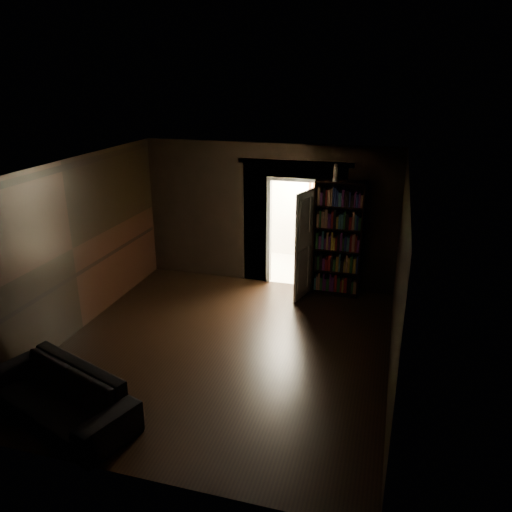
{
  "coord_description": "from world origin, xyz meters",
  "views": [
    {
      "loc": [
        2.33,
        -6.39,
        4.03
      ],
      "look_at": [
        0.28,
        0.9,
        1.24
      ],
      "focal_mm": 35.0,
      "sensor_mm": 36.0,
      "label": 1
    }
  ],
  "objects": [
    {
      "name": "sofa",
      "position": [
        -1.4,
        -2.1,
        0.41
      ],
      "size": [
        2.32,
        1.59,
        0.82
      ],
      "primitive_type": "imported",
      "rotation": [
        0.0,
        0.0,
        -0.35
      ],
      "color": "black",
      "rests_on": "ground"
    },
    {
      "name": "door",
      "position": [
        0.85,
        2.32,
        1.02
      ],
      "size": [
        0.29,
        0.83,
        2.05
      ],
      "primitive_type": "cube",
      "rotation": [
        0.0,
        0.0,
        1.28
      ],
      "color": "silver",
      "rests_on": "ground"
    },
    {
      "name": "figurine",
      "position": [
        1.3,
        2.5,
        2.36
      ],
      "size": [
        0.14,
        0.14,
        0.32
      ],
      "primitive_type": "cube",
      "rotation": [
        0.0,
        0.0,
        0.4
      ],
      "color": "white",
      "rests_on": "bookshelf"
    },
    {
      "name": "bottles",
      "position": [
        0.87,
        3.92,
        1.79
      ],
      "size": [
        0.7,
        0.18,
        0.28
      ],
      "primitive_type": "cube",
      "rotation": [
        0.0,
        0.0,
        0.13
      ],
      "color": "black",
      "rests_on": "refrigerator"
    },
    {
      "name": "kitchen_alcove",
      "position": [
        0.5,
        3.87,
        1.21
      ],
      "size": [
        2.2,
        1.8,
        2.6
      ],
      "color": "beige",
      "rests_on": "ground"
    },
    {
      "name": "refrigerator",
      "position": [
        0.83,
        4.03,
        0.82
      ],
      "size": [
        0.91,
        0.87,
        1.65
      ],
      "primitive_type": "cube",
      "rotation": [
        0.0,
        0.0,
        -0.3
      ],
      "color": "silver",
      "rests_on": "ground"
    },
    {
      "name": "bookshelf",
      "position": [
        1.4,
        2.55,
        1.1
      ],
      "size": [
        0.95,
        0.57,
        2.2
      ],
      "primitive_type": "cube",
      "rotation": [
        0.0,
        0.0,
        0.3
      ],
      "color": "black",
      "rests_on": "ground"
    },
    {
      "name": "ground",
      "position": [
        0.0,
        0.0,
        0.0
      ],
      "size": [
        5.5,
        5.5,
        0.0
      ],
      "primitive_type": "plane",
      "color": "black",
      "rests_on": "ground"
    },
    {
      "name": "room_walls",
      "position": [
        -0.01,
        1.07,
        1.68
      ],
      "size": [
        5.02,
        5.61,
        2.84
      ],
      "color": "black",
      "rests_on": "ground"
    }
  ]
}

